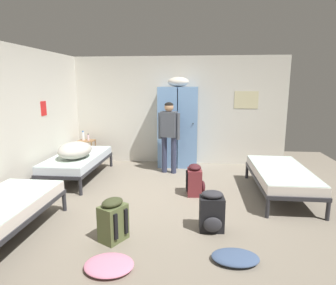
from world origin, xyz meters
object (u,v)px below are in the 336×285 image
at_px(bedding_heap, 75,150).
at_px(clothes_pile_pink, 109,265).
at_px(locker_bank, 178,125).
at_px(person_traveler, 169,131).
at_px(backpack_black, 212,212).
at_px(backpack_maroon, 195,180).
at_px(bed_left_rear, 78,160).
at_px(backpack_olive, 113,220).
at_px(bed_right, 281,174).
at_px(lotion_bottle, 88,138).
at_px(shelf_unit, 87,149).
at_px(water_bottle, 83,136).
at_px(clothes_pile_denim, 235,257).

bearing_deg(bedding_heap, clothes_pile_pink, -61.15).
bearing_deg(locker_bank, person_traveler, -104.77).
xyz_separation_m(locker_bank, backpack_black, (0.66, -3.11, -0.71)).
bearing_deg(locker_bank, backpack_maroon, -76.88).
bearing_deg(bed_left_rear, backpack_olive, -58.76).
bearing_deg(bed_left_rear, bed_right, -8.39).
bearing_deg(bed_left_rear, locker_bank, 30.27).
bearing_deg(lotion_bottle, shelf_unit, 150.26).
bearing_deg(shelf_unit, backpack_olive, -64.47).
height_order(locker_bank, water_bottle, locker_bank).
bearing_deg(person_traveler, clothes_pile_denim, -71.86).
xyz_separation_m(bedding_heap, clothes_pile_pink, (1.48, -2.68, -0.60)).
bearing_deg(clothes_pile_denim, backpack_olive, 168.02).
bearing_deg(bed_right, shelf_unit, 157.39).
relative_size(locker_bank, clothes_pile_pink, 3.90).
bearing_deg(backpack_black, clothes_pile_pink, -139.41).
height_order(backpack_black, backpack_maroon, same).
distance_m(locker_bank, clothes_pile_pink, 4.19).
height_order(locker_bank, shelf_unit, locker_bank).
height_order(bed_right, backpack_maroon, backpack_maroon).
bearing_deg(lotion_bottle, person_traveler, -15.05).
bearing_deg(backpack_olive, bed_left_rear, 121.24).
distance_m(bed_right, person_traveler, 2.42).
xyz_separation_m(locker_bank, shelf_unit, (-2.23, -0.01, -0.62)).
bearing_deg(clothes_pile_denim, locker_bank, 103.29).
bearing_deg(bedding_heap, person_traveler, 24.14).
relative_size(backpack_black, clothes_pile_denim, 1.04).
xyz_separation_m(water_bottle, lotion_bottle, (0.15, -0.06, -0.03)).
xyz_separation_m(bed_right, backpack_maroon, (-1.48, -0.11, -0.12)).
bearing_deg(lotion_bottle, water_bottle, 158.20).
distance_m(shelf_unit, clothes_pile_denim, 4.92).
height_order(backpack_black, clothes_pile_denim, backpack_black).
height_order(shelf_unit, lotion_bottle, lotion_bottle).
relative_size(bed_right, water_bottle, 8.33).
bearing_deg(bedding_heap, water_bottle, 105.47).
bearing_deg(clothes_pile_denim, backpack_maroon, 103.44).
bearing_deg(backpack_maroon, lotion_bottle, 145.32).
bearing_deg(clothes_pile_pink, clothes_pile_denim, 11.39).
bearing_deg(locker_bank, bed_right, -42.21).
bearing_deg(bed_left_rear, person_traveler, 17.33).
xyz_separation_m(shelf_unit, lotion_bottle, (0.07, -0.04, 0.30)).
relative_size(bed_right, backpack_maroon, 3.45).
height_order(locker_bank, bedding_heap, locker_bank).
height_order(bed_right, person_traveler, person_traveler).
xyz_separation_m(bed_right, clothes_pile_denim, (-1.01, -2.06, -0.34)).
distance_m(bed_right, lotion_bottle, 4.41).
height_order(person_traveler, backpack_olive, person_traveler).
height_order(backpack_olive, backpack_black, same).
bearing_deg(shelf_unit, water_bottle, 165.96).
bearing_deg(backpack_black, person_traveler, 107.97).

